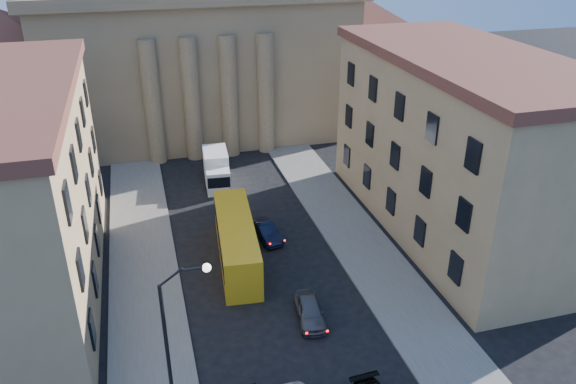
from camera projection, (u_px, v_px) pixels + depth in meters
name	position (u px, v px, depth m)	size (l,w,h in m)	color
sidewalk_left	(146.00, 300.00, 38.61)	(5.00, 60.00, 0.15)	#625F5A
sidewalk_right	(375.00, 263.00, 42.68)	(5.00, 60.00, 0.15)	#625F5A
church	(192.00, 26.00, 67.84)	(68.02, 28.76, 36.60)	#746547
building_right	(459.00, 144.00, 44.93)	(11.60, 26.60, 14.70)	tan
street_lamp	(176.00, 328.00, 28.03)	(2.62, 0.44, 8.83)	black
car_right_far	(310.00, 311.00, 36.54)	(1.65, 4.10, 1.40)	#4C4C51
car_right_distant	(267.00, 231.00, 45.83)	(1.43, 4.11, 1.36)	black
city_bus	(236.00, 240.00, 42.60)	(3.67, 11.66, 3.23)	gold
box_truck	(217.00, 170.00, 54.93)	(2.72, 5.94, 3.18)	white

